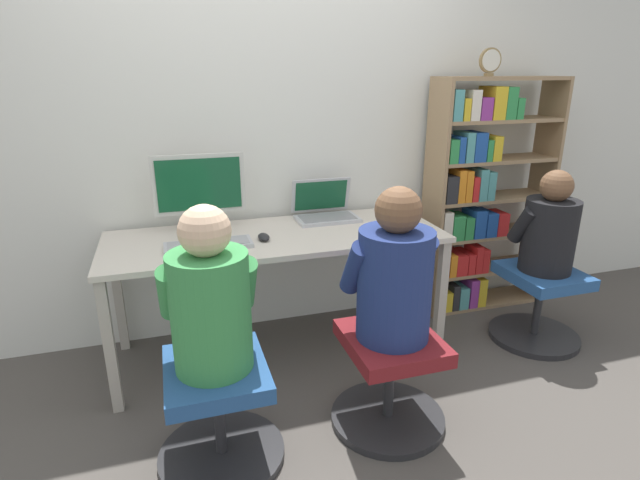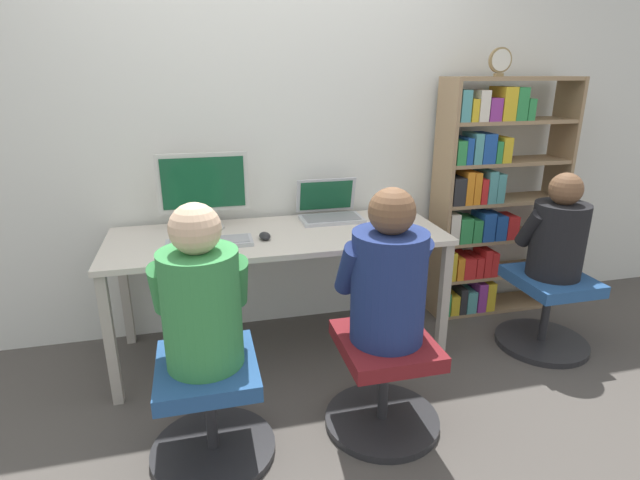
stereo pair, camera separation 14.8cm
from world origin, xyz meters
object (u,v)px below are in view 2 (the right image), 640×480
object	(u,v)px
keyboard	(210,243)
laptop	(330,211)
desk_clock	(500,61)
person_near_shelf	(558,233)
office_chair_side	(546,309)
person_at_monitor	(201,297)
bookshelf	(486,202)
desktop_monitor	(204,190)
office_chair_right	(384,380)
person_at_laptop	(388,277)
office_chair_left	(210,407)

from	to	relation	value
keyboard	laptop	bearing A→B (deg)	23.37
desk_clock	person_near_shelf	distance (m)	1.07
person_near_shelf	office_chair_side	bearing A→B (deg)	-90.00
keyboard	person_at_monitor	bearing A→B (deg)	-94.92
bookshelf	desk_clock	size ratio (longest dim) A/B	9.53
office_chair_side	desktop_monitor	bearing A→B (deg)	164.91
office_chair_right	person_at_laptop	distance (m)	0.52
laptop	person_near_shelf	xyz separation A→B (m)	(1.21, -0.56, -0.06)
keyboard	person_at_laptop	world-z (taller)	person_at_laptop
office_chair_left	person_at_laptop	distance (m)	0.95
keyboard	office_chair_side	distance (m)	2.04
keyboard	office_chair_right	world-z (taller)	keyboard
person_near_shelf	bookshelf	bearing A→B (deg)	105.70
desktop_monitor	office_chair_right	xyz separation A→B (m)	(0.74, -0.98, -0.73)
desk_clock	office_chair_side	world-z (taller)	desk_clock
office_chair_right	person_near_shelf	bearing A→B (deg)	20.29
office_chair_left	person_near_shelf	bearing A→B (deg)	12.74
laptop	bookshelf	world-z (taller)	bookshelf
bookshelf	desk_clock	world-z (taller)	desk_clock
keyboard	bookshelf	bearing A→B (deg)	9.29
office_chair_left	office_chair_right	xyz separation A→B (m)	(0.80, 0.01, 0.00)
desktop_monitor	office_chair_side	bearing A→B (deg)	-15.09
desk_clock	office_chair_side	bearing A→B (deg)	-68.18
person_at_laptop	bookshelf	distance (m)	1.45
office_chair_side	bookshelf	bearing A→B (deg)	105.57
office_chair_right	person_at_monitor	bearing A→B (deg)	-179.97
keyboard	office_chair_right	xyz separation A→B (m)	(0.74, -0.69, -0.51)
bookshelf	desk_clock	bearing A→B (deg)	-127.93
desktop_monitor	office_chair_left	distance (m)	1.22
desk_clock	office_chair_side	distance (m)	1.51
office_chair_left	person_at_laptop	bearing A→B (deg)	0.75
person_at_laptop	desk_clock	xyz separation A→B (m)	(1.03, 0.92, 0.90)
person_at_monitor	person_near_shelf	xyz separation A→B (m)	(2.02, 0.45, -0.03)
person_near_shelf	desktop_monitor	bearing A→B (deg)	165.03
laptop	office_chair_side	bearing A→B (deg)	-24.83
desktop_monitor	bookshelf	bearing A→B (deg)	0.23
keyboard	office_chair_left	xyz separation A→B (m)	(-0.06, -0.69, -0.51)
laptop	desk_clock	bearing A→B (deg)	-4.51
desk_clock	person_near_shelf	xyz separation A→B (m)	(0.19, -0.48, -0.94)
office_chair_left	keyboard	bearing A→B (deg)	85.11
office_chair_side	office_chair_right	bearing A→B (deg)	-159.89
office_chair_right	desk_clock	bearing A→B (deg)	42.11
person_at_monitor	desk_clock	distance (m)	2.24
office_chair_left	bookshelf	xyz separation A→B (m)	(1.87, 0.99, 0.54)
person_at_monitor	office_chair_side	bearing A→B (deg)	12.49
person_at_laptop	bookshelf	xyz separation A→B (m)	(1.07, 0.98, 0.02)
keyboard	person_at_laptop	size ratio (longest dim) A/B	0.65
keyboard	desktop_monitor	bearing A→B (deg)	91.16
office_chair_right	person_at_laptop	xyz separation A→B (m)	(0.00, 0.01, 0.52)
bookshelf	person_near_shelf	distance (m)	0.56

